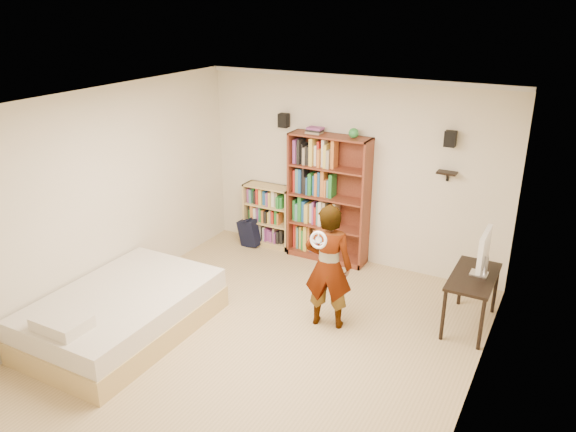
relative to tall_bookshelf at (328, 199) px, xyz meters
name	(u,v)px	position (x,y,z in m)	size (l,w,h in m)	color
ground	(264,340)	(0.28, -2.33, -0.94)	(4.50, 5.00, 0.01)	tan
room_shell	(261,195)	(0.28, -2.33, 0.82)	(4.52, 5.02, 2.71)	silver
crown_molding	(260,107)	(0.28, -2.33, 1.73)	(4.50, 5.00, 0.06)	silver
speaker_left	(284,120)	(-0.77, 0.07, 1.06)	(0.14, 0.12, 0.20)	black
speaker_right	(450,139)	(1.63, 0.07, 1.06)	(0.14, 0.12, 0.20)	black
wall_shelf	(447,173)	(1.63, 0.08, 0.61)	(0.25, 0.16, 0.03)	black
tall_bookshelf	(328,199)	(0.00, 0.00, 0.00)	(1.19, 0.35, 1.88)	brown
low_bookshelf	(269,215)	(-1.02, 0.03, -0.45)	(0.78, 0.29, 0.97)	tan
computer_desk	(470,300)	(2.26, -0.89, -0.61)	(0.49, 0.98, 0.67)	black
imac	(482,253)	(2.31, -0.84, 0.00)	(0.11, 0.54, 0.54)	white
daybed	(123,308)	(-1.24, -2.96, -0.62)	(1.43, 2.19, 0.65)	beige
person	(328,267)	(0.76, -1.67, -0.18)	(0.56, 0.37, 1.53)	black
wii_wheel	(318,240)	(0.76, -1.95, 0.27)	(0.20, 0.20, 0.04)	white
navy_bag	(249,233)	(-1.27, -0.16, -0.72)	(0.32, 0.21, 0.44)	black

